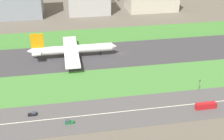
{
  "coord_description": "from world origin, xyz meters",
  "views": [
    {
      "loc": [
        -42.97,
        -195.08,
        90.09
      ],
      "look_at": [
        -14.53,
        -36.5,
        6.0
      ],
      "focal_mm": 46.4,
      "sensor_mm": 36.0,
      "label": 1
    }
  ],
  "objects_px": {
    "airliner": "(71,49)",
    "traffic_light": "(199,84)",
    "bus_0": "(206,106)",
    "car_1": "(33,114)",
    "car_2": "(69,122)"
  },
  "relations": [
    {
      "from": "airliner",
      "to": "traffic_light",
      "type": "distance_m",
      "value": 93.3
    },
    {
      "from": "airliner",
      "to": "bus_0",
      "type": "xyz_separation_m",
      "value": [
        67.04,
        -78.0,
        -4.41
      ]
    },
    {
      "from": "bus_0",
      "to": "traffic_light",
      "type": "distance_m",
      "value": 18.68
    },
    {
      "from": "car_1",
      "to": "car_2",
      "type": "height_order",
      "value": "same"
    },
    {
      "from": "car_2",
      "to": "traffic_light",
      "type": "bearing_deg",
      "value": -166.86
    },
    {
      "from": "bus_0",
      "to": "traffic_light",
      "type": "bearing_deg",
      "value": -103.66
    },
    {
      "from": "airliner",
      "to": "bus_0",
      "type": "relative_size",
      "value": 5.6
    },
    {
      "from": "car_2",
      "to": "traffic_light",
      "type": "xyz_separation_m",
      "value": [
        77.1,
        17.99,
        3.37
      ]
    },
    {
      "from": "car_1",
      "to": "car_2",
      "type": "distance_m",
      "value": 20.65
    },
    {
      "from": "bus_0",
      "to": "car_1",
      "type": "height_order",
      "value": "bus_0"
    },
    {
      "from": "airliner",
      "to": "car_2",
      "type": "xyz_separation_m",
      "value": [
        -5.69,
        -78.0,
        -5.31
      ]
    },
    {
      "from": "car_1",
      "to": "traffic_light",
      "type": "height_order",
      "value": "traffic_light"
    },
    {
      "from": "traffic_light",
      "to": "car_1",
      "type": "bearing_deg",
      "value": -175.2
    },
    {
      "from": "airliner",
      "to": "traffic_light",
      "type": "relative_size",
      "value": 9.03
    },
    {
      "from": "car_1",
      "to": "car_2",
      "type": "relative_size",
      "value": 1.0
    }
  ]
}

